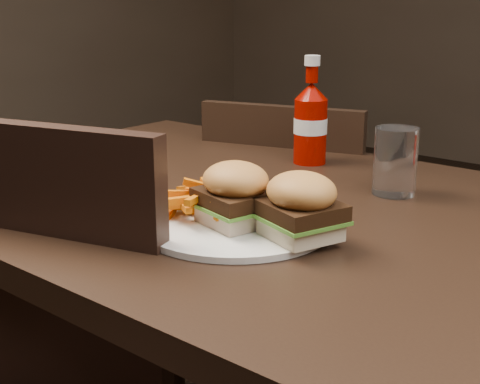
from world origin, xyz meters
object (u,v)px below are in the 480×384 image
Objects in this scene: dining_table at (250,209)px; plate at (235,225)px; ketchup_bottle at (310,132)px; chair_far at (302,258)px; tumbler at (395,161)px.

plate is at bearing -58.91° from dining_table.
dining_table is 0.27m from ketchup_bottle.
ketchup_bottle is (-0.13, 0.38, 0.06)m from plate.
ketchup_bottle reaches higher than chair_far.
ketchup_bottle is at bearing 109.43° from plate.
plate is at bearing -70.57° from ketchup_bottle.
chair_far is (-0.23, 0.50, -0.30)m from dining_table.
plate is at bearing 100.09° from chair_far.
chair_far is at bearing 139.94° from tumbler.
tumbler reaches higher than dining_table.
ketchup_bottle reaches higher than tumbler.
plate is at bearing -107.25° from tumbler.
ketchup_bottle is (0.18, -0.25, 0.38)m from chair_far.
plate is 0.31m from tumbler.
dining_table is 0.15m from plate.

